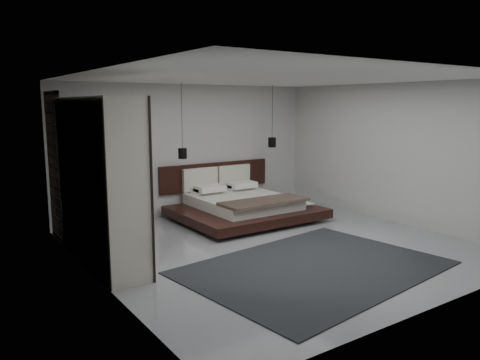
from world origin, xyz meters
TOP-DOWN VIEW (x-y plane):
  - floor at (0.00, 0.00)m, footprint 6.00×6.00m
  - ceiling at (0.00, 0.00)m, footprint 6.00×6.00m
  - wall_back at (0.00, 3.00)m, footprint 6.00×0.00m
  - wall_front at (0.00, -3.00)m, footprint 6.00×0.00m
  - wall_left at (-3.00, 0.00)m, footprint 0.00×6.00m
  - wall_right at (3.00, 0.00)m, footprint 0.00×6.00m
  - lattice_screen at (-2.95, 2.45)m, footprint 0.05×0.90m
  - bed at (0.60, 1.91)m, footprint 2.77×2.39m
  - book_lower at (1.74, 1.26)m, footprint 0.27×0.32m
  - book_upper at (1.72, 1.23)m, footprint 0.21×0.29m
  - pendant_left at (-0.53, 2.34)m, footprint 0.17×0.17m
  - pendant_right at (1.74, 2.34)m, footprint 0.18×0.18m
  - wardrobe at (-2.70, 0.85)m, footprint 0.60×2.53m
  - rug at (-0.22, -1.21)m, footprint 4.00×3.08m

SIDE VIEW (x-z plane):
  - floor at x=0.00m, z-range 0.00..0.00m
  - rug at x=-0.22m, z-range 0.00..0.02m
  - book_lower at x=1.74m, z-range 0.26..0.28m
  - bed at x=0.60m, z-range -0.25..0.82m
  - book_upper at x=1.72m, z-range 0.28..0.31m
  - wardrobe at x=-2.70m, z-range 0.00..2.48m
  - lattice_screen at x=-2.95m, z-range 0.00..2.60m
  - wall_back at x=0.00m, z-range -1.60..4.40m
  - wall_front at x=0.00m, z-range -1.60..4.40m
  - wall_left at x=-3.00m, z-range -1.60..4.40m
  - wall_right at x=3.00m, z-range -1.60..4.40m
  - pendant_left at x=-0.53m, z-range 0.66..2.16m
  - pendant_right at x=1.74m, z-range 0.83..2.22m
  - ceiling at x=0.00m, z-range 2.80..2.80m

